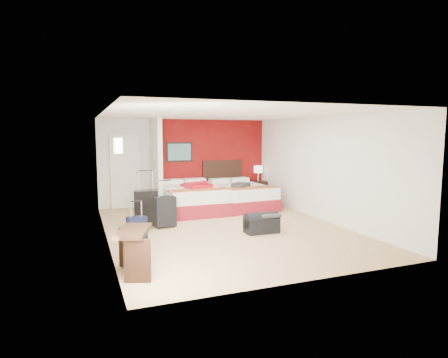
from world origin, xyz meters
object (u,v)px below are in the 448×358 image
bed_left (192,199)px  nightstand (258,191)px  table_lamp (258,173)px  duffel_bag (262,224)px  red_suitcase_open (196,185)px  bed_right (240,196)px  suitcase_charcoal (165,213)px  suitcase_black (146,209)px  suitcase_navy (137,231)px  desk (134,252)px

bed_left → nightstand: bed_left is taller
bed_left → table_lamp: 2.58m
duffel_bag → nightstand: bearing=66.3°
red_suitcase_open → duffel_bag: bearing=-93.3°
bed_right → suitcase_charcoal: suitcase_charcoal is taller
bed_right → nightstand: 1.27m
suitcase_black → suitcase_charcoal: bearing=-29.3°
red_suitcase_open → suitcase_charcoal: 1.91m
bed_left → suitcase_charcoal: size_ratio=3.31×
suitcase_charcoal → red_suitcase_open: bearing=45.0°
bed_left → suitcase_black: suitcase_black is taller
suitcase_navy → desk: bearing=-113.4°
suitcase_charcoal → table_lamp: bearing=28.2°
suitcase_black → duffel_bag: 2.64m
bed_left → bed_right: bed_left is taller
bed_left → suitcase_navy: bed_left is taller
bed_right → table_lamp: bearing=36.8°
table_lamp → duffel_bag: (-1.66, -3.56, -0.67)m
red_suitcase_open → suitcase_navy: (-1.94, -2.49, -0.47)m
suitcase_charcoal → suitcase_navy: suitcase_charcoal is taller
red_suitcase_open → suitcase_black: suitcase_black is taller
table_lamp → desk: table_lamp is taller
nightstand → suitcase_navy: (-4.23, -3.41, -0.06)m
suitcase_navy → red_suitcase_open: bearing=38.2°
duffel_bag → suitcase_charcoal: bearing=147.9°
table_lamp → desk: 6.77m
nightstand → suitcase_navy: nightstand is taller
bed_left → suitcase_navy: (-1.84, -2.59, -0.09)m
bed_left → red_suitcase_open: 0.41m
suitcase_charcoal → desk: desk is taller
bed_right → duffel_bag: size_ratio=2.96×
suitcase_black → desk: size_ratio=0.95×
suitcase_black → duffel_bag: size_ratio=1.11×
table_lamp → red_suitcase_open: bearing=-158.2°
table_lamp → duffel_bag: bearing=-115.0°
bed_right → red_suitcase_open: red_suitcase_open is taller
suitcase_navy → suitcase_charcoal: bearing=39.4°
suitcase_black → suitcase_navy: (-0.41, -1.34, -0.15)m
bed_left → suitcase_navy: bearing=-125.6°
desk → suitcase_black: bearing=97.0°
bed_right → suitcase_black: bearing=-159.3°
duffel_bag → suitcase_black: bearing=146.6°
bed_right → suitcase_black: suitcase_black is taller
bed_left → nightstand: bearing=18.7°
suitcase_charcoal → desk: bearing=-117.7°
bed_right → nightstand: size_ratio=3.40×
table_lamp → suitcase_charcoal: 4.23m
bed_left → duffel_bag: 2.84m
nightstand → desk: 6.75m
table_lamp → nightstand: bearing=0.0°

